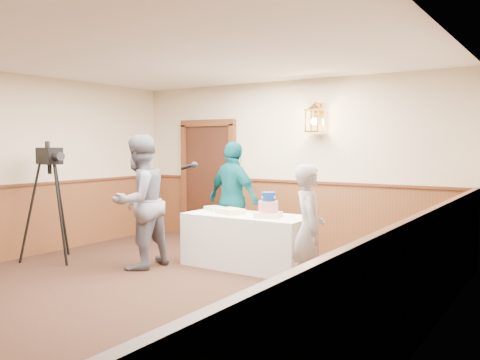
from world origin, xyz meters
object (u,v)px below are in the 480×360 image
at_px(tv_camera_rig, 51,210).
at_px(interviewer, 140,202).
at_px(assistant_p, 233,200).
at_px(tiered_cake, 268,207).
at_px(sheet_cake_green, 214,208).
at_px(baker, 309,230).
at_px(display_table, 248,241).
at_px(sheet_cake_yellow, 230,211).

bearing_deg(tv_camera_rig, interviewer, 26.57).
xyz_separation_m(interviewer, assistant_p, (0.72, 1.28, -0.04)).
bearing_deg(tv_camera_rig, assistant_p, 48.70).
height_order(tiered_cake, sheet_cake_green, tiered_cake).
distance_m(sheet_cake_green, tv_camera_rig, 2.42).
relative_size(sheet_cake_green, baker, 0.18).
bearing_deg(baker, display_table, 28.40).
bearing_deg(assistant_p, display_table, 156.95).
bearing_deg(interviewer, tiered_cake, 117.40).
relative_size(sheet_cake_green, interviewer, 0.14).
bearing_deg(interviewer, tv_camera_rig, -71.85).
height_order(sheet_cake_green, baker, baker).
distance_m(tiered_cake, assistant_p, 1.03).
bearing_deg(tiered_cake, sheet_cake_yellow, 179.63).
xyz_separation_m(tiered_cake, assistant_p, (-0.90, 0.50, 0.01)).
height_order(interviewer, tv_camera_rig, interviewer).
height_order(tiered_cake, assistant_p, assistant_p).
distance_m(display_table, assistant_p, 0.85).
height_order(sheet_cake_green, tv_camera_rig, tv_camera_rig).
relative_size(interviewer, tv_camera_rig, 1.11).
xyz_separation_m(tiered_cake, baker, (0.91, -0.65, -0.13)).
relative_size(display_table, assistant_p, 1.01).
relative_size(sheet_cake_green, assistant_p, 0.15).
distance_m(display_table, baker, 1.52).
distance_m(sheet_cake_green, interviewer, 1.14).
relative_size(baker, tv_camera_rig, 0.89).
bearing_deg(baker, tiered_cake, 22.24).
relative_size(display_table, tiered_cake, 4.38).
xyz_separation_m(sheet_cake_green, baker, (1.95, -0.82, -0.03)).
relative_size(display_table, sheet_cake_green, 6.76).
bearing_deg(sheet_cake_green, tiered_cake, -9.57).
bearing_deg(tv_camera_rig, sheet_cake_yellow, 36.72).
xyz_separation_m(display_table, sheet_cake_yellow, (-0.25, -0.07, 0.41)).
relative_size(sheet_cake_yellow, baker, 0.24).
bearing_deg(sheet_cake_yellow, tv_camera_rig, -153.17).
distance_m(display_table, sheet_cake_green, 0.78).
distance_m(sheet_cake_green, assistant_p, 0.36).
height_order(tiered_cake, baker, baker).
relative_size(tiered_cake, interviewer, 0.22).
xyz_separation_m(sheet_cake_yellow, assistant_p, (-0.28, 0.49, 0.10)).
xyz_separation_m(sheet_cake_yellow, sheet_cake_green, (-0.40, 0.17, -0.01)).
relative_size(interviewer, assistant_p, 1.05).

